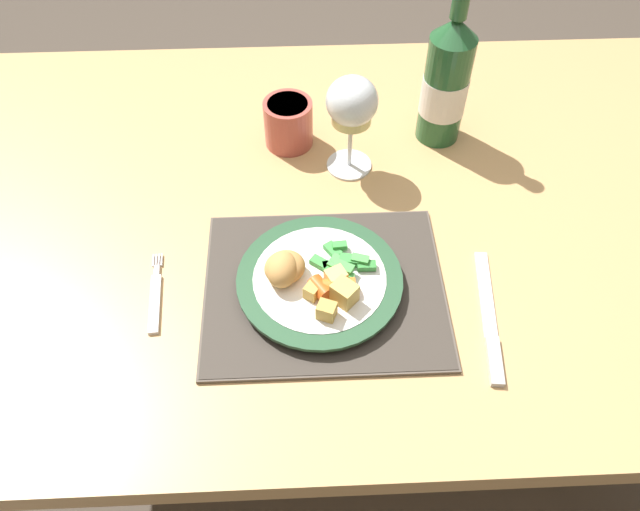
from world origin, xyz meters
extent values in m
plane|color=#4C4238|center=(0.00, 0.00, 0.00)|extent=(6.00, 6.00, 0.00)
cube|color=tan|center=(0.00, 0.00, 0.72)|extent=(1.49, 0.89, 0.04)
cube|color=tan|center=(-0.69, 0.39, 0.35)|extent=(0.06, 0.06, 0.70)
cube|color=tan|center=(0.69, 0.39, 0.35)|extent=(0.06, 0.06, 0.70)
cube|color=brown|center=(0.00, -0.17, 0.74)|extent=(0.34, 0.28, 0.01)
cube|color=#3C352E|center=(0.00, -0.17, 0.75)|extent=(0.33, 0.27, 0.00)
cylinder|color=white|center=(-0.01, -0.17, 0.75)|extent=(0.19, 0.19, 0.01)
cylinder|color=#2D5638|center=(-0.01, -0.17, 0.76)|extent=(0.23, 0.23, 0.01)
cylinder|color=white|center=(-0.01, -0.17, 0.77)|extent=(0.18, 0.18, 0.00)
ellipsoid|color=tan|center=(-0.06, -0.17, 0.79)|extent=(0.05, 0.06, 0.04)
ellipsoid|color=tan|center=(-0.05, -0.16, 0.78)|extent=(0.08, 0.08, 0.03)
cube|color=green|center=(-0.01, -0.14, 0.77)|extent=(0.03, 0.03, 0.01)
cube|color=green|center=(0.04, -0.14, 0.77)|extent=(0.03, 0.02, 0.01)
cube|color=#4CA84C|center=(0.02, -0.15, 0.77)|extent=(0.02, 0.02, 0.01)
cube|color=#338438|center=(0.06, -0.15, 0.77)|extent=(0.03, 0.01, 0.01)
cube|color=green|center=(0.01, -0.16, 0.77)|extent=(0.02, 0.03, 0.01)
cube|color=green|center=(0.03, -0.18, 0.77)|extent=(0.02, 0.03, 0.01)
cube|color=#4CA84C|center=(0.05, -0.15, 0.78)|extent=(0.03, 0.02, 0.01)
cube|color=green|center=(0.02, -0.12, 0.78)|extent=(0.02, 0.01, 0.01)
cube|color=green|center=(0.01, -0.12, 0.77)|extent=(0.03, 0.03, 0.01)
cube|color=#4CA84C|center=(0.02, -0.15, 0.77)|extent=(0.02, 0.03, 0.01)
cube|color=#4CA84C|center=(0.02, -0.17, 0.77)|extent=(0.02, 0.02, 0.01)
cube|color=#4CA84C|center=(0.03, -0.16, 0.78)|extent=(0.03, 0.03, 0.01)
cylinder|color=orange|center=(0.01, -0.19, 0.78)|extent=(0.05, 0.04, 0.02)
cylinder|color=orange|center=(0.02, -0.19, 0.78)|extent=(0.04, 0.02, 0.02)
cylinder|color=orange|center=(0.02, -0.18, 0.78)|extent=(0.03, 0.04, 0.02)
cylinder|color=#CC5119|center=(-0.01, -0.19, 0.78)|extent=(0.04, 0.04, 0.02)
cube|color=silver|center=(-0.23, -0.18, 0.74)|extent=(0.02, 0.10, 0.01)
cube|color=silver|center=(-0.24, -0.13, 0.74)|extent=(0.01, 0.02, 0.01)
cube|color=silver|center=(-0.23, -0.11, 0.74)|extent=(0.00, 0.02, 0.00)
cube|color=silver|center=(-0.24, -0.11, 0.74)|extent=(0.00, 0.02, 0.00)
cube|color=silver|center=(-0.24, -0.11, 0.74)|extent=(0.00, 0.02, 0.00)
cube|color=silver|center=(-0.25, -0.11, 0.74)|extent=(0.00, 0.02, 0.00)
cube|color=silver|center=(0.23, -0.19, 0.74)|extent=(0.03, 0.15, 0.00)
cube|color=#B2B2B7|center=(0.21, -0.29, 0.74)|extent=(0.02, 0.07, 0.01)
cylinder|color=silver|center=(0.05, 0.08, 0.74)|extent=(0.07, 0.07, 0.00)
cylinder|color=silver|center=(0.05, 0.08, 0.79)|extent=(0.01, 0.01, 0.09)
ellipsoid|color=silver|center=(0.05, 0.08, 0.87)|extent=(0.08, 0.08, 0.08)
cylinder|color=#E0D684|center=(0.05, 0.08, 0.85)|extent=(0.06, 0.06, 0.03)
cylinder|color=#23562D|center=(0.21, 0.16, 0.83)|extent=(0.07, 0.07, 0.19)
cone|color=#23562D|center=(0.21, 0.16, 0.94)|extent=(0.07, 0.07, 0.03)
cylinder|color=#23562D|center=(0.21, 0.16, 0.98)|extent=(0.03, 0.03, 0.05)
cylinder|color=white|center=(0.21, 0.16, 0.82)|extent=(0.08, 0.08, 0.07)
cube|color=gold|center=(0.00, -0.23, 0.78)|extent=(0.03, 0.03, 0.02)
cube|color=#E5BC66|center=(0.02, -0.18, 0.78)|extent=(0.03, 0.03, 0.03)
cube|color=#DBB256|center=(0.02, -0.21, 0.78)|extent=(0.04, 0.04, 0.03)
cube|color=gold|center=(-0.02, -0.20, 0.78)|extent=(0.03, 0.03, 0.02)
cylinder|color=#B24C42|center=(-0.05, 0.15, 0.78)|extent=(0.08, 0.08, 0.08)
cylinder|color=maroon|center=(-0.05, 0.15, 0.82)|extent=(0.07, 0.07, 0.01)
camera|label=1|loc=(-0.03, -0.69, 1.45)|focal=35.00mm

